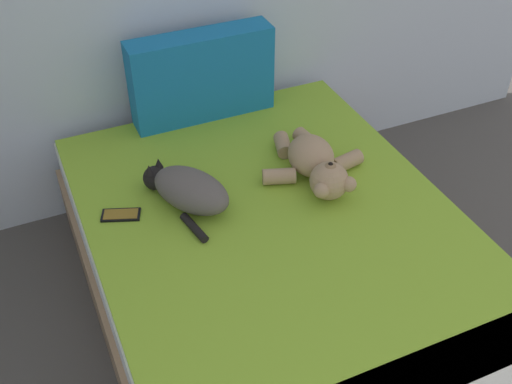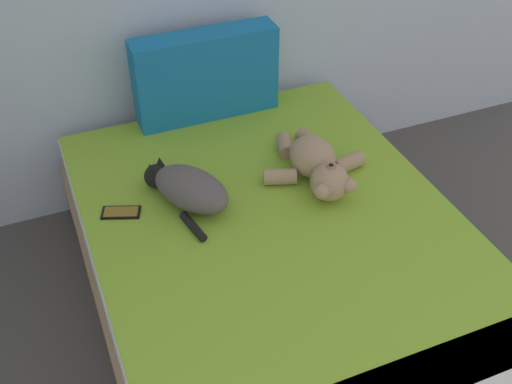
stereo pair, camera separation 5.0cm
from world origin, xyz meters
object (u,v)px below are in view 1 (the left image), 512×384
(bed, at_px, (281,276))
(teddy_bear, at_px, (316,164))
(cell_phone, at_px, (121,215))
(cat, at_px, (187,189))
(patterned_cushion, at_px, (202,76))

(bed, height_order, teddy_bear, teddy_bear)
(cell_phone, bearing_deg, teddy_bear, -6.27)
(teddy_bear, bearing_deg, bed, -138.31)
(cat, relative_size, teddy_bear, 0.86)
(cat, height_order, cell_phone, cat)
(patterned_cushion, bearing_deg, teddy_bear, -68.75)
(patterned_cushion, relative_size, cat, 1.51)
(bed, height_order, cat, cat)
(bed, distance_m, patterned_cushion, 0.99)
(cat, relative_size, cell_phone, 2.68)
(bed, bearing_deg, cat, 133.86)
(teddy_bear, distance_m, cell_phone, 0.81)
(patterned_cushion, xyz_separation_m, teddy_bear, (0.25, -0.65, -0.13))
(cat, xyz_separation_m, cell_phone, (-0.26, 0.03, -0.07))
(patterned_cushion, distance_m, cat, 0.67)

